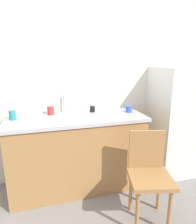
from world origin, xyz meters
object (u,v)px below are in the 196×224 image
refrigerator (173,122)px  cup_red (51,111)px  cup_black (92,109)px  cup_teal (13,115)px  cup_blue (129,109)px  chair (149,172)px

refrigerator → cup_red: 1.65m
cup_red → cup_black: cup_red is taller
cup_black → cup_teal: bearing=-174.7°
cup_red → cup_blue: cup_red is taller
refrigerator → cup_red: size_ratio=14.71×
chair → cup_black: (-0.34, 0.88, 0.46)m
cup_red → refrigerator: bearing=-5.9°
cup_red → cup_black: size_ratio=1.33×
chair → cup_blue: (0.10, 0.74, 0.46)m
cup_teal → cup_black: bearing=5.3°
chair → cup_red: bearing=147.7°
cup_blue → cup_teal: 1.39m
cup_red → cup_black: 0.52m
chair → cup_blue: cup_blue is taller
chair → cup_red: (-0.87, 0.89, 0.47)m
chair → cup_teal: (-1.29, 0.79, 0.47)m
cup_red → chair: bearing=-45.8°
refrigerator → cup_blue: refrigerator is taller
cup_red → cup_black: (0.52, -0.01, -0.01)m
refrigerator → cup_teal: refrigerator is taller
cup_blue → refrigerator: bearing=-1.3°
cup_blue → cup_red: bearing=170.9°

